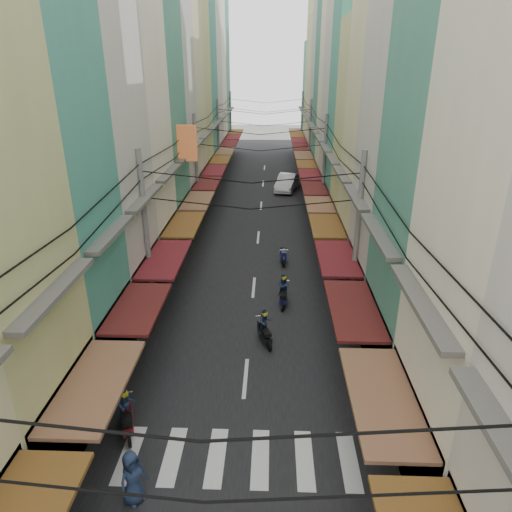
% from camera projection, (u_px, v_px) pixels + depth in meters
% --- Properties ---
extents(ground, '(160.00, 160.00, 0.00)m').
position_uv_depth(ground, '(248.00, 349.00, 20.02)').
color(ground, slate).
rests_on(ground, ground).
extents(road, '(10.00, 80.00, 0.02)m').
position_uv_depth(road, '(260.00, 212.00, 38.43)').
color(road, black).
rests_on(road, ground).
extents(sidewalk_left, '(3.00, 80.00, 0.06)m').
position_uv_depth(sidewalk_left, '(184.00, 211.00, 38.64)').
color(sidewalk_left, gray).
rests_on(sidewalk_left, ground).
extents(sidewalk_right, '(3.00, 80.00, 0.06)m').
position_uv_depth(sidewalk_right, '(338.00, 213.00, 38.21)').
color(sidewalk_right, gray).
rests_on(sidewalk_right, ground).
extents(crosswalk, '(7.55, 2.40, 0.01)m').
position_uv_depth(crosswalk, '(238.00, 457.00, 14.49)').
color(crosswalk, silver).
rests_on(crosswalk, ground).
extents(building_row_left, '(7.80, 67.67, 23.70)m').
position_uv_depth(building_row_left, '(146.00, 92.00, 31.73)').
color(building_row_left, beige).
rests_on(building_row_left, ground).
extents(building_row_right, '(7.80, 68.98, 22.59)m').
position_uv_depth(building_row_right, '(375.00, 98.00, 31.24)').
color(building_row_right, teal).
rests_on(building_row_right, ground).
extents(utility_poles, '(10.20, 66.13, 8.20)m').
position_uv_depth(utility_poles, '(259.00, 143.00, 31.28)').
color(utility_poles, slate).
rests_on(utility_poles, ground).
extents(white_car, '(5.92, 3.31, 1.97)m').
position_uv_depth(white_car, '(287.00, 190.00, 45.22)').
color(white_car, white).
rests_on(white_car, ground).
extents(bicycle, '(1.90, 1.01, 1.24)m').
position_uv_depth(bicycle, '(400.00, 317.00, 22.54)').
color(bicycle, black).
rests_on(bicycle, ground).
extents(moving_scooters, '(5.93, 16.37, 1.79)m').
position_uv_depth(moving_scooters, '(244.00, 324.00, 21.00)').
color(moving_scooters, black).
rests_on(moving_scooters, ground).
extents(parked_scooters, '(12.92, 14.23, 0.95)m').
position_uv_depth(parked_scooters, '(353.00, 414.00, 15.69)').
color(parked_scooters, black).
rests_on(parked_scooters, ground).
extents(pedestrians, '(13.48, 20.04, 2.22)m').
position_uv_depth(pedestrians, '(168.00, 317.00, 20.50)').
color(pedestrians, black).
rests_on(pedestrians, ground).
extents(market_umbrella, '(2.52, 2.52, 2.65)m').
position_uv_depth(market_umbrella, '(460.00, 417.00, 12.91)').
color(market_umbrella, '#B2B2B7').
rests_on(market_umbrella, ground).
extents(traffic_sign, '(0.10, 0.58, 2.64)m').
position_uv_depth(traffic_sign, '(393.00, 375.00, 15.37)').
color(traffic_sign, slate).
rests_on(traffic_sign, ground).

